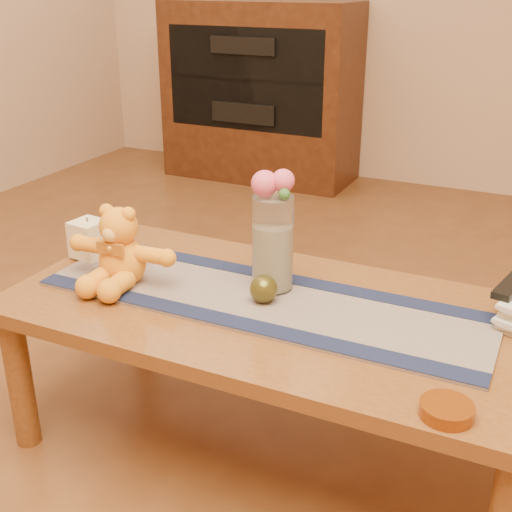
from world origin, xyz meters
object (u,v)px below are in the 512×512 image
at_px(bronze_ball, 264,289).
at_px(glass_vase, 273,243).
at_px(teddy_bear, 121,246).
at_px(pillar_candle, 89,239).
at_px(amber_dish, 447,410).
at_px(book_bottom, 507,311).
at_px(tv_remote, 511,286).

bearing_deg(bronze_ball, glass_vase, 99.56).
height_order(teddy_bear, pillar_candle, teddy_bear).
relative_size(teddy_bear, amber_dish, 2.89).
distance_m(teddy_bear, amber_dish, 0.96).
relative_size(teddy_bear, glass_vase, 1.18).
distance_m(teddy_bear, glass_vase, 0.42).
bearing_deg(bronze_ball, book_bottom, 20.16).
bearing_deg(glass_vase, book_bottom, 11.94).
bearing_deg(bronze_ball, amber_dish, -28.01).
distance_m(teddy_bear, tv_remote, 1.02).
relative_size(book_bottom, amber_dish, 2.09).
distance_m(pillar_candle, glass_vase, 0.60).
distance_m(glass_vase, book_bottom, 0.62).
bearing_deg(teddy_bear, glass_vase, 16.22).
bearing_deg(amber_dish, teddy_bear, 166.19).
bearing_deg(pillar_candle, glass_vase, 3.39).
bearing_deg(book_bottom, tv_remote, -93.00).
relative_size(pillar_candle, tv_remote, 0.69).
height_order(glass_vase, tv_remote, glass_vase).
xyz_separation_m(bronze_ball, book_bottom, (0.58, 0.21, -0.03)).
xyz_separation_m(book_bottom, amber_dish, (-0.06, -0.49, 0.00)).
xyz_separation_m(teddy_bear, glass_vase, (0.39, 0.14, 0.03)).
bearing_deg(tv_remote, glass_vase, -156.94).
xyz_separation_m(teddy_bear, book_bottom, (0.99, 0.26, -0.10)).
relative_size(glass_vase, book_bottom, 1.17).
xyz_separation_m(glass_vase, bronze_ball, (0.01, -0.09, -0.09)).
distance_m(bronze_ball, amber_dish, 0.59).
distance_m(book_bottom, amber_dish, 0.50).
bearing_deg(bronze_ball, tv_remote, 19.37).
distance_m(teddy_bear, pillar_candle, 0.23).
bearing_deg(book_bottom, pillar_candle, -163.28).
bearing_deg(pillar_candle, tv_remote, 7.28).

